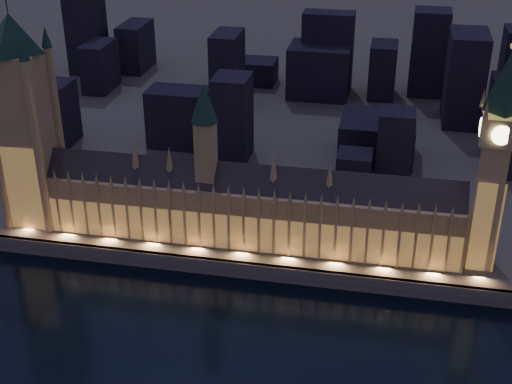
# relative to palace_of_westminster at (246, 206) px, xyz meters

# --- Properties ---
(ground_plane) EXTENTS (2000.00, 2000.00, 0.00)m
(ground_plane) POSITION_rel_palace_of_westminster_xyz_m (1.07, -61.74, -26.37)
(ground_plane) COLOR black
(ground_plane) RESTS_ON ground
(north_bank) EXTENTS (2000.00, 960.00, 8.00)m
(north_bank) POSITION_rel_palace_of_westminster_xyz_m (1.07, 458.26, -22.37)
(north_bank) COLOR #4C493F
(north_bank) RESTS_ON ground
(embankment_wall) EXTENTS (2000.00, 2.50, 8.00)m
(embankment_wall) POSITION_rel_palace_of_westminster_xyz_m (1.07, -20.74, -22.37)
(embankment_wall) COLOR #444943
(embankment_wall) RESTS_ON ground
(palace_of_westminster) EXTENTS (202.00, 21.69, 78.00)m
(palace_of_westminster) POSITION_rel_palace_of_westminster_xyz_m (0.00, 0.00, 0.00)
(palace_of_westminster) COLOR #997E5A
(palace_of_westminster) RESTS_ON north_bank
(victoria_tower) EXTENTS (31.68, 31.68, 117.14)m
(victoria_tower) POSITION_rel_palace_of_westminster_xyz_m (-108.93, 0.19, 39.67)
(victoria_tower) COLOR #997E5A
(victoria_tower) RESTS_ON north_bank
(elizabeth_tower) EXTENTS (18.00, 18.00, 106.93)m
(elizabeth_tower) POSITION_rel_palace_of_westminster_xyz_m (109.07, 0.19, 41.21)
(elizabeth_tower) COLOR #997E5A
(elizabeth_tower) RESTS_ON north_bank
(city_backdrop) EXTENTS (464.51, 215.63, 83.11)m
(city_backdrop) POSITION_rel_palace_of_westminster_xyz_m (34.08, 184.60, 5.45)
(city_backdrop) COLOR black
(city_backdrop) RESTS_ON north_bank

